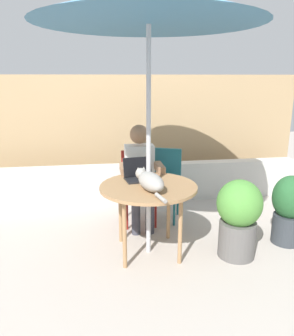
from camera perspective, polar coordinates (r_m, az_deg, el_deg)
name	(u,v)px	position (r m, az deg, el deg)	size (l,w,h in m)	color
ground_plane	(148,251)	(3.56, 0.25, -14.04)	(14.00, 14.00, 0.00)	#ADA399
fence_back	(128,134)	(5.23, -3.21, 5.87)	(5.40, 0.08, 1.78)	tan
planter_wall_low	(133,183)	(4.80, -2.43, -2.55)	(4.86, 0.20, 0.55)	beige
patio_table	(149,192)	(3.29, 0.26, -4.06)	(0.96, 0.96, 0.72)	#9E754C
patio_umbrella	(149,5)	(3.16, 0.30, 26.03)	(2.03, 2.03, 2.49)	#B7B7BC
chair_occupied	(139,181)	(4.09, -1.46, -2.24)	(0.40, 0.40, 0.88)	maroon
chair_empty	(164,178)	(4.21, 2.94, -1.76)	(0.52, 0.52, 0.88)	#1E606B
person_seated	(140,171)	(3.89, -1.19, -0.54)	(0.48, 0.48, 1.22)	white
laptop	(139,173)	(3.47, -1.43, -0.85)	(0.33, 0.29, 0.21)	black
cat	(149,181)	(3.13, 0.40, -2.27)	(0.29, 0.64, 0.17)	gray
potted_plant_near_fence	(239,216)	(3.42, 15.38, -7.90)	(0.44, 0.44, 0.80)	#595654
potted_plant_by_chair	(289,208)	(3.88, 23.13, -6.24)	(0.37, 0.37, 0.76)	#33383D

